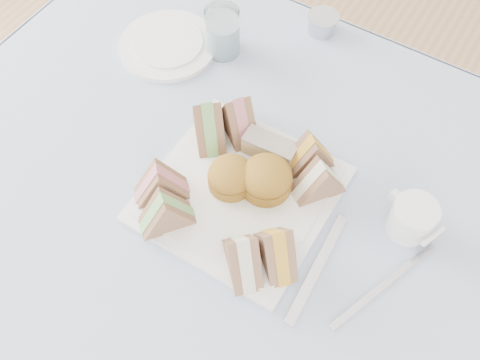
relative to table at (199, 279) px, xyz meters
The scene contains 21 objects.
floor 0.37m from the table, ahead, with size 4.00×4.00×0.00m, color #9E7751.
table is the anchor object (origin of this frame).
tablecloth 0.37m from the table, ahead, with size 1.02×1.02×0.01m, color #97A3CA.
serving_plate 0.39m from the table, 31.76° to the left, with size 0.29×0.29×0.01m, color white.
sandwich_fl_a 0.43m from the table, 141.89° to the right, with size 0.09×0.04×0.08m, color #86624D, non-canonical shape.
sandwich_fl_b 0.43m from the table, 80.81° to the right, with size 0.09×0.04×0.08m, color #86624D, non-canonical shape.
sandwich_fr_a 0.47m from the table, ahead, with size 0.09×0.04×0.08m, color #86624D, non-canonical shape.
sandwich_fr_b 0.46m from the table, 21.08° to the right, with size 0.09×0.04×0.08m, color #86624D, non-canonical shape.
sandwich_bl_a 0.45m from the table, 103.35° to the left, with size 0.10×0.05×0.09m, color #86624D, non-canonical shape.
sandwich_bl_b 0.46m from the table, 86.87° to the left, with size 0.09×0.04×0.08m, color #86624D, non-canonical shape.
sandwich_br_a 0.48m from the table, 32.76° to the left, with size 0.09×0.04×0.08m, color #86624D, non-canonical shape.
sandwich_br_b 0.48m from the table, 46.40° to the left, with size 0.09×0.04×0.08m, color #86624D, non-canonical shape.
scone_left 0.42m from the table, 42.88° to the left, with size 0.08×0.08×0.05m, color #9A6A1A.
scone_right 0.44m from the table, 36.09° to the left, with size 0.08×0.08×0.06m, color #9A6A1A.
pastry_slice 0.44m from the table, 58.60° to the left, with size 0.09×0.04×0.04m, color tan.
side_plate 0.51m from the table, 130.31° to the left, with size 0.19×0.19×0.01m, color white.
water_glass 0.54m from the table, 111.82° to the left, with size 0.07×0.07×0.10m, color white.
tea_strainer 0.61m from the table, 88.20° to the left, with size 0.06×0.06×0.04m, color #B5B3BE.
knife 0.45m from the table, ahead, with size 0.02×0.20×0.00m, color #B5B3BE.
fork 0.51m from the table, ahead, with size 0.01×0.18×0.00m, color #B5B3BE.
creamer_jug 0.54m from the table, 22.63° to the left, with size 0.07×0.07×0.06m, color white.
Camera 1 is at (0.31, -0.32, 1.51)m, focal length 40.00 mm.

